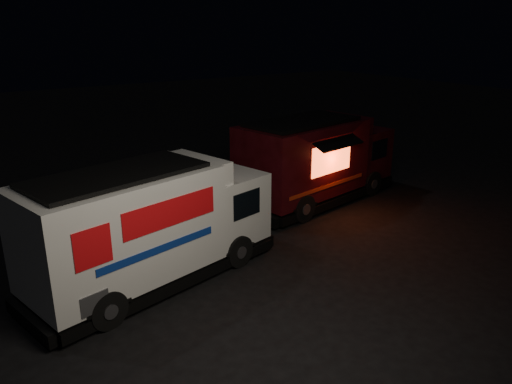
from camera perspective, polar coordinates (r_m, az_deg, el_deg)
name	(u,v)px	position (r m, az deg, el deg)	size (l,w,h in m)	color
ground	(236,273)	(12.40, -2.29, -9.18)	(80.00, 80.00, 0.00)	black
white_truck	(154,224)	(11.76, -11.60, -3.56)	(6.24, 2.13, 2.83)	silver
red_truck	(318,159)	(16.98, 7.06, 3.74)	(6.22, 2.29, 2.89)	#3E0B12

